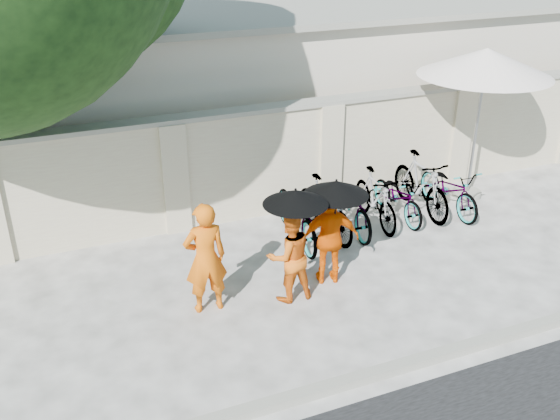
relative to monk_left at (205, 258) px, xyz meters
name	(u,v)px	position (x,y,z in m)	size (l,w,h in m)	color
ground	(299,309)	(1.21, -0.52, -0.84)	(80.00, 80.00, 0.00)	silver
kerb	(355,380)	(1.21, -2.22, -0.78)	(40.00, 0.16, 0.12)	gray
compound_wall	(279,161)	(2.21, 2.68, 0.16)	(20.00, 0.30, 2.00)	beige
building_behind	(257,78)	(3.21, 6.48, 0.76)	(14.00, 6.00, 3.20)	beige
monk_left	(205,258)	(0.00, 0.00, 0.00)	(0.61, 0.40, 1.68)	#DB5B09
monk_center	(289,256)	(1.20, -0.19, -0.12)	(0.70, 0.54, 1.44)	#D45A10
parasol_center	(296,197)	(1.25, -0.27, 0.84)	(0.92, 0.92, 0.97)	black
monk_right	(330,238)	(1.95, 0.01, -0.09)	(0.88, 0.36, 1.50)	#EA5702
parasol_right	(336,188)	(1.97, -0.07, 0.77)	(0.96, 0.96, 0.88)	black
patio_umbrella	(485,64)	(5.96, 1.80, 1.83)	(3.00, 3.00, 2.96)	gray
bike_0	(297,213)	(2.04, 1.43, -0.32)	(0.69, 1.98, 1.04)	#959595
bike_1	(325,208)	(2.56, 1.43, -0.32)	(0.49, 1.74, 1.05)	#959595
bike_2	(350,204)	(3.08, 1.46, -0.35)	(0.64, 1.85, 0.97)	#959595
bike_3	(375,198)	(3.61, 1.46, -0.34)	(0.47, 1.68, 1.01)	#959595
bike_4	(398,197)	(4.13, 1.51, -0.41)	(0.57, 1.63, 0.86)	#959595
bike_5	(421,184)	(4.65, 1.58, -0.27)	(0.53, 1.89, 1.13)	#959595
bike_6	(449,189)	(5.17, 1.39, -0.38)	(0.61, 1.75, 0.92)	#959595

